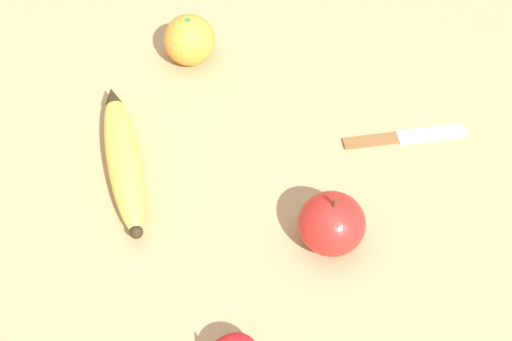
# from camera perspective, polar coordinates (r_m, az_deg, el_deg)

# --- Properties ---
(ground_plane) EXTENTS (3.00, 3.00, 0.00)m
(ground_plane) POSITION_cam_1_polar(r_m,az_deg,el_deg) (0.89, -5.29, 0.72)
(ground_plane) COLOR tan
(banana) EXTENTS (0.16, 0.20, 0.04)m
(banana) POSITION_cam_1_polar(r_m,az_deg,el_deg) (0.88, -10.55, 0.91)
(banana) COLOR #DBCC4C
(banana) RESTS_ON ground_plane
(orange) EXTENTS (0.07, 0.07, 0.07)m
(orange) POSITION_cam_1_polar(r_m,az_deg,el_deg) (0.99, -5.35, 10.35)
(orange) COLOR orange
(orange) RESTS_ON ground_plane
(apple) EXTENTS (0.08, 0.08, 0.08)m
(apple) POSITION_cam_1_polar(r_m,az_deg,el_deg) (0.80, 6.07, -4.25)
(apple) COLOR red
(apple) RESTS_ON ground_plane
(paring_knife) EXTENTS (0.13, 0.12, 0.01)m
(paring_knife) POSITION_cam_1_polar(r_m,az_deg,el_deg) (0.93, 11.50, 2.67)
(paring_knife) COLOR silver
(paring_knife) RESTS_ON ground_plane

